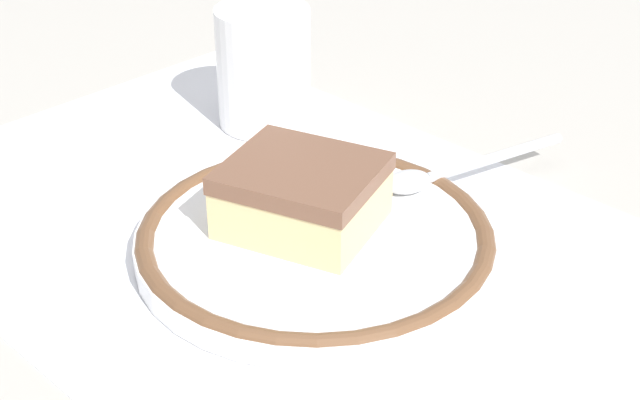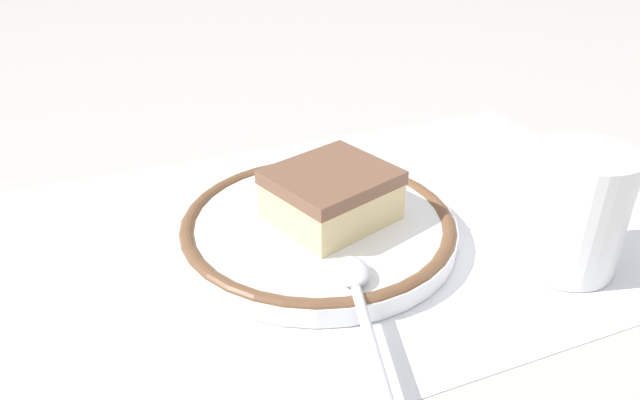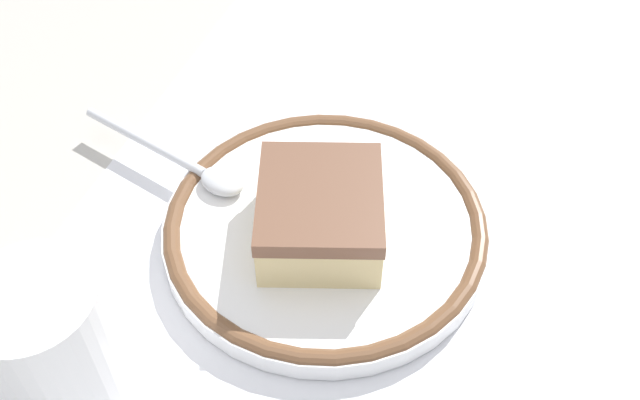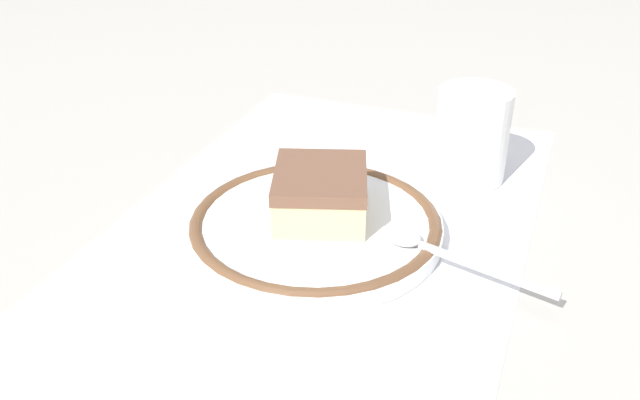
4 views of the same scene
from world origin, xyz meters
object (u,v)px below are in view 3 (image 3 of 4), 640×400
cake_slice (326,212)px  spoon (191,165)px  cup (52,351)px  plate (320,226)px

cake_slice → spoon: (0.02, 0.11, -0.02)m
cup → plate: bearing=-32.3°
cake_slice → cup: size_ratio=1.19×
cake_slice → cup: bearing=144.3°
cake_slice → cup: 0.17m
cake_slice → spoon: bearing=78.1°
plate → cake_slice: (-0.01, -0.01, 0.03)m
plate → spoon: bearing=82.0°
plate → spoon: 0.10m
cake_slice → cup: (-0.14, 0.10, 0.00)m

